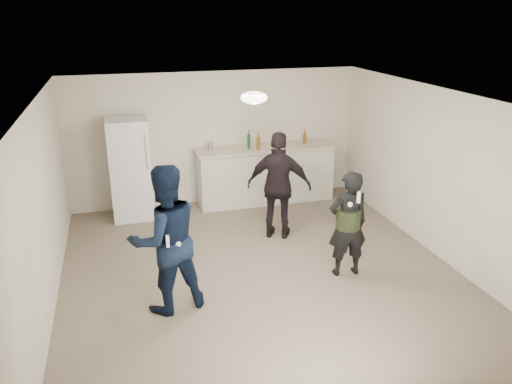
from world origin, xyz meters
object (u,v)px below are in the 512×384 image
object	(u,v)px
fridge	(130,169)
woman	(348,224)
shaker	(211,146)
spectator	(279,186)
man	(166,239)
counter	(266,176)

from	to	relation	value
fridge	woman	size ratio (longest dim) A/B	1.17
shaker	woman	bearing A→B (deg)	-67.10
fridge	woman	xyz separation A→B (m)	(2.79, -2.97, -0.13)
woman	spectator	size ratio (longest dim) A/B	0.87
shaker	spectator	distance (m)	1.87
spectator	woman	bearing A→B (deg)	135.95
shaker	man	world-z (taller)	man
shaker	spectator	bearing A→B (deg)	-64.75
man	spectator	distance (m)	2.56
woman	fridge	bearing A→B (deg)	-43.69
counter	woman	size ratio (longest dim) A/B	1.70
counter	spectator	size ratio (longest dim) A/B	1.47
fridge	counter	bearing A→B (deg)	1.58
man	woman	world-z (taller)	man
shaker	man	distance (m)	3.51
shaker	man	bearing A→B (deg)	-109.90
fridge	spectator	xyz separation A→B (m)	(2.27, -1.53, -0.02)
counter	woman	distance (m)	3.06
fridge	spectator	size ratio (longest dim) A/B	1.02
man	shaker	bearing A→B (deg)	-123.59
spectator	counter	bearing A→B (deg)	-73.50
counter	shaker	world-z (taller)	shaker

